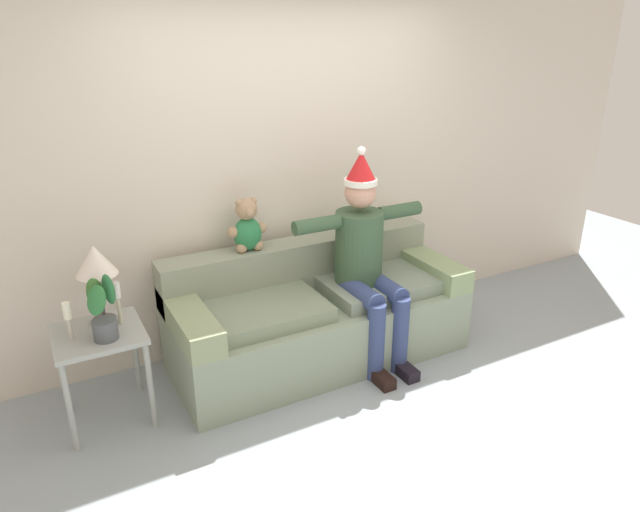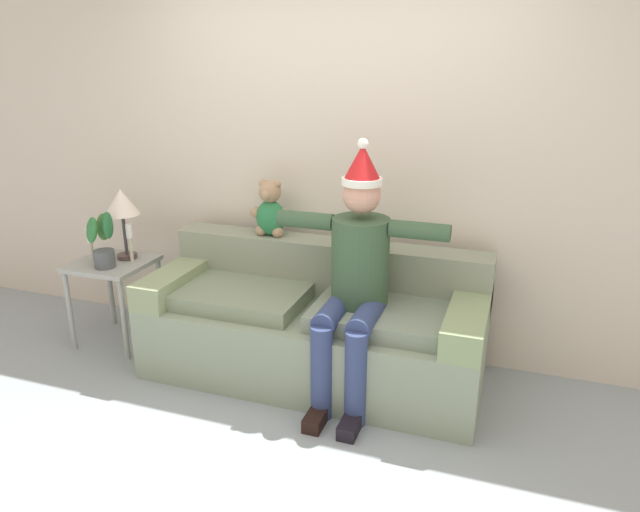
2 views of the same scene
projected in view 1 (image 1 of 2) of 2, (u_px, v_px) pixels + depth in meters
ground_plane at (398, 434)px, 3.40m from camera, size 10.00×10.00×0.00m
back_wall at (284, 164)px, 4.17m from camera, size 7.00×0.10×2.70m
couch at (317, 314)px, 4.12m from camera, size 2.12×0.85×0.82m
person_seated at (366, 256)px, 3.96m from camera, size 1.02×0.77×1.54m
teddy_bear at (247, 227)px, 3.91m from camera, size 0.29×0.17×0.38m
side_table at (100, 347)px, 3.36m from camera, size 0.51×0.50×0.61m
table_lamp at (96, 264)px, 3.29m from camera, size 0.24×0.24×0.50m
potted_plant at (102, 309)px, 3.18m from camera, size 0.20×0.22×0.40m
candle_tall at (68, 316)px, 3.19m from camera, size 0.04×0.04×0.23m
candle_short at (117, 297)px, 3.35m from camera, size 0.04×0.04×0.28m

